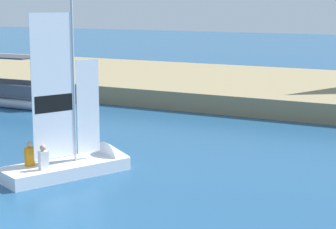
% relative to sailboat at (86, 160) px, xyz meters
% --- Properties ---
extents(shore_bank, '(80.00, 14.46, 0.98)m').
position_rel_sailboat_xyz_m(shore_bank, '(1.34, 19.01, 0.10)').
color(shore_bank, '#897A56').
rests_on(shore_bank, ground).
extents(sailboat, '(3.20, 4.88, 6.62)m').
position_rel_sailboat_xyz_m(sailboat, '(0.00, 0.00, 0.00)').
color(sailboat, white).
rests_on(sailboat, ground).
extents(pontoon_boat, '(5.43, 2.22, 2.71)m').
position_rel_sailboat_xyz_m(pontoon_boat, '(-11.71, 9.02, 0.26)').
color(pontoon_boat, '#B2B2B7').
rests_on(pontoon_boat, ground).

